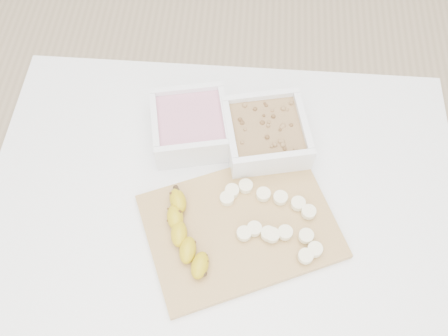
# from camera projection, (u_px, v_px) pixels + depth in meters

# --- Properties ---
(ground) EXTENTS (3.50, 3.50, 0.00)m
(ground) POSITION_uv_depth(u_px,v_px,m) (223.00, 291.00, 1.71)
(ground) COLOR #C6AD89
(ground) RESTS_ON ground
(table) EXTENTS (1.00, 0.70, 0.75)m
(table) POSITION_uv_depth(u_px,v_px,m) (223.00, 213.00, 1.13)
(table) COLOR white
(table) RESTS_ON ground
(bowl_yogurt) EXTENTS (0.20, 0.20, 0.08)m
(bowl_yogurt) POSITION_uv_depth(u_px,v_px,m) (191.00, 125.00, 1.09)
(bowl_yogurt) COLOR white
(bowl_yogurt) RESTS_ON table
(bowl_granola) EXTENTS (0.20, 0.20, 0.08)m
(bowl_granola) POSITION_uv_depth(u_px,v_px,m) (266.00, 134.00, 1.08)
(bowl_granola) COLOR white
(bowl_granola) RESTS_ON table
(cutting_board) EXTENTS (0.45, 0.39, 0.01)m
(cutting_board) POSITION_uv_depth(u_px,v_px,m) (241.00, 226.00, 1.01)
(cutting_board) COLOR tan
(cutting_board) RESTS_ON table
(banana) EXTENTS (0.09, 0.20, 0.03)m
(banana) POSITION_uv_depth(u_px,v_px,m) (186.00, 235.00, 0.97)
(banana) COLOR #BAA011
(banana) RESTS_ON cutting_board
(banana_slices) EXTENTS (0.21, 0.17, 0.02)m
(banana_slices) POSITION_uv_depth(u_px,v_px,m) (273.00, 219.00, 1.00)
(banana_slices) COLOR #FDF2C0
(banana_slices) RESTS_ON cutting_board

